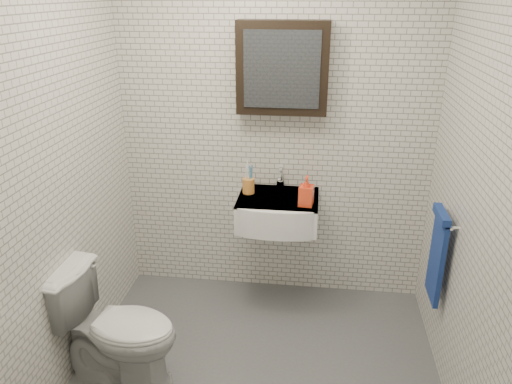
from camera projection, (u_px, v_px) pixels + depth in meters
The scene contains 9 objects.
ground at pixel (257, 373), 3.05m from camera, with size 2.20×2.00×0.01m, color #515459.
room_shell at pixel (257, 142), 2.50m from camera, with size 2.22×2.02×2.51m.
washbasin at pixel (278, 212), 3.43m from camera, with size 0.55×0.50×0.20m.
faucet at pixel (280, 180), 3.55m from camera, with size 0.06×0.20×0.15m.
mirror_cabinet at pixel (282, 68), 3.25m from camera, with size 0.60×0.15×0.60m.
towel_rail at pixel (438, 252), 2.97m from camera, with size 0.09×0.30×0.58m.
toothbrush_cup at pixel (248, 185), 3.49m from camera, with size 0.10×0.10×0.23m.
soap_bottle at pixel (306, 191), 3.27m from camera, with size 0.09×0.09×0.20m, color orange.
toilet at pixel (116, 328), 2.87m from camera, with size 0.41×0.73×0.74m, color white.
Camera 1 is at (0.30, -2.39, 2.18)m, focal length 35.00 mm.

